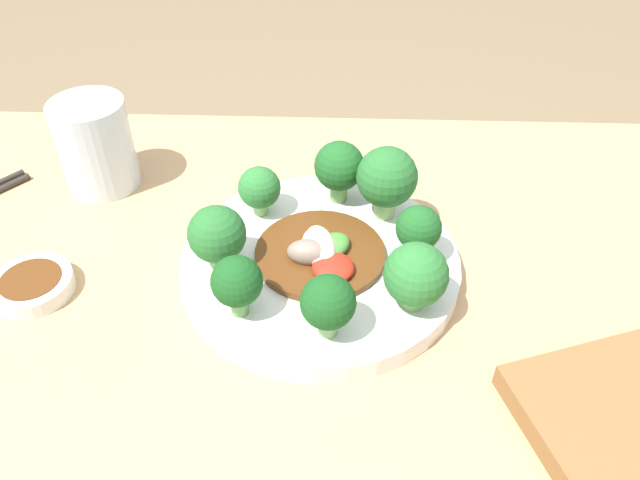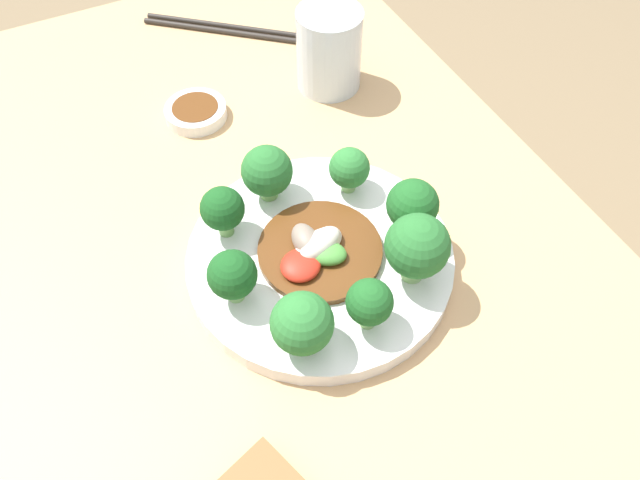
% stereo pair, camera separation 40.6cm
% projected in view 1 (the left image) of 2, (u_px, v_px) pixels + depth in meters
% --- Properties ---
extents(plate, '(0.25, 0.25, 0.02)m').
position_uv_depth(plate, '(320.00, 264.00, 0.57)').
color(plate, white).
rests_on(plate, table).
extents(broccoli_southeast, '(0.05, 0.05, 0.06)m').
position_uv_depth(broccoli_southeast, '(416.00, 275.00, 0.50)').
color(broccoli_southeast, '#7AAD5B').
rests_on(broccoli_southeast, plate).
extents(broccoli_east, '(0.04, 0.04, 0.05)m').
position_uv_depth(broccoli_east, '(419.00, 229.00, 0.54)').
color(broccoli_east, '#7AAD5B').
rests_on(broccoli_east, plate).
extents(broccoli_northeast, '(0.06, 0.06, 0.07)m').
position_uv_depth(broccoli_northeast, '(387.00, 178.00, 0.58)').
color(broccoli_northeast, '#89B76B').
rests_on(broccoli_northeast, plate).
extents(broccoli_south, '(0.04, 0.04, 0.06)m').
position_uv_depth(broccoli_south, '(328.00, 303.00, 0.48)').
color(broccoli_south, '#89B76B').
rests_on(broccoli_south, plate).
extents(broccoli_north, '(0.05, 0.05, 0.06)m').
position_uv_depth(broccoli_north, '(339.00, 167.00, 0.61)').
color(broccoli_north, '#70A356').
rests_on(broccoli_north, plate).
extents(broccoli_southwest, '(0.04, 0.04, 0.06)m').
position_uv_depth(broccoli_southwest, '(237.00, 282.00, 0.49)').
color(broccoli_southwest, '#70A356').
rests_on(broccoli_southwest, plate).
extents(broccoli_northwest, '(0.04, 0.04, 0.05)m').
position_uv_depth(broccoli_northwest, '(259.00, 188.00, 0.60)').
color(broccoli_northwest, '#89B76B').
rests_on(broccoli_northwest, plate).
extents(broccoli_west, '(0.05, 0.05, 0.06)m').
position_uv_depth(broccoli_west, '(217.00, 235.00, 0.54)').
color(broccoli_west, '#7AAD5B').
rests_on(broccoli_west, plate).
extents(stirfry_center, '(0.12, 0.12, 0.03)m').
position_uv_depth(stirfry_center, '(321.00, 252.00, 0.56)').
color(stirfry_center, '#5B3314').
rests_on(stirfry_center, plate).
extents(drinking_glass, '(0.08, 0.08, 0.10)m').
position_uv_depth(drinking_glass, '(96.00, 145.00, 0.65)').
color(drinking_glass, silver).
rests_on(drinking_glass, table).
extents(sauce_dish, '(0.07, 0.07, 0.02)m').
position_uv_depth(sauce_dish, '(32.00, 285.00, 0.55)').
color(sauce_dish, white).
rests_on(sauce_dish, table).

